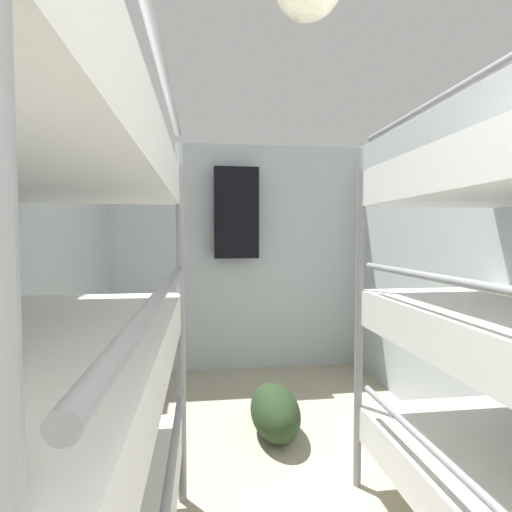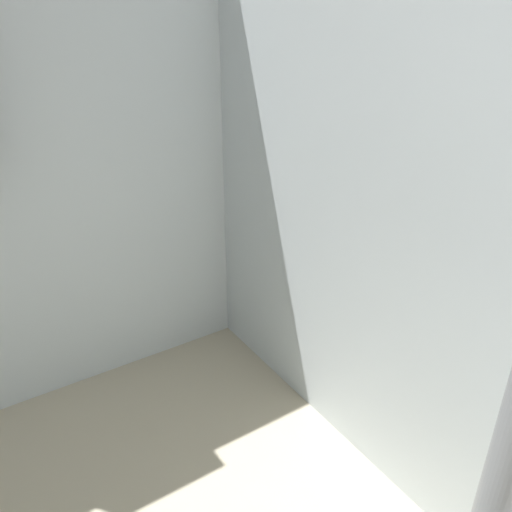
{
  "view_description": "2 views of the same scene",
  "coord_description": "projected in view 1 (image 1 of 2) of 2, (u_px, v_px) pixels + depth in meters",
  "views": [
    {
      "loc": [
        -0.37,
        0.37,
        1.38
      ],
      "look_at": [
        0.08,
        3.66,
        1.22
      ],
      "focal_mm": 28.0,
      "sensor_mm": 36.0,
      "label": 1
    },
    {
      "loc": [
        0.04,
        2.25,
        1.71
      ],
      "look_at": [
        0.76,
        3.36,
        1.06
      ],
      "focal_mm": 35.0,
      "sensor_mm": 36.0,
      "label": 2
    }
  ],
  "objects": [
    {
      "name": "wall_back",
      "position": [
        238.0,
        258.0,
        4.13
      ],
      "size": [
        2.67,
        0.06,
        2.31
      ],
      "color": "silver",
      "rests_on": "ground_plane"
    },
    {
      "name": "bunk_stack_left_near",
      "position": [
        4.0,
        383.0,
        1.02
      ],
      "size": [
        0.82,
        1.89,
        1.89
      ],
      "color": "gray",
      "rests_on": "ground_plane"
    },
    {
      "name": "duffel_bag",
      "position": [
        275.0,
        411.0,
        2.77
      ],
      "size": [
        0.33,
        0.64,
        0.33
      ],
      "color": "#23381E",
      "rests_on": "ground_plane"
    },
    {
      "name": "hanging_coat",
      "position": [
        236.0,
        213.0,
        3.96
      ],
      "size": [
        0.44,
        0.12,
        0.9
      ],
      "color": "black"
    }
  ]
}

